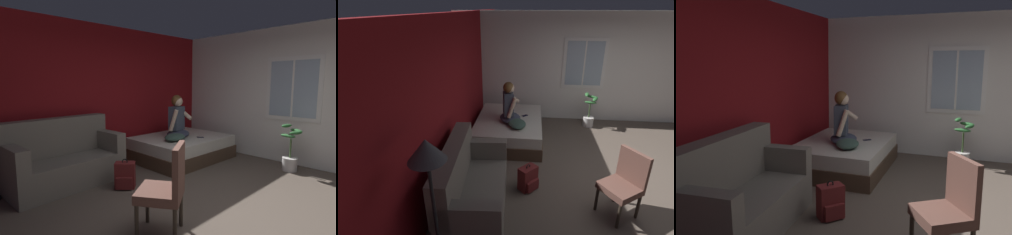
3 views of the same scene
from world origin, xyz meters
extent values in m
plane|color=brown|center=(0.00, 0.00, 0.00)|extent=(40.00, 40.00, 0.00)
cube|color=maroon|center=(0.00, 3.05, 1.35)|extent=(10.26, 0.16, 2.70)
cube|color=silver|center=(2.71, 0.00, 1.35)|extent=(0.16, 7.34, 2.70)
cube|color=white|center=(2.62, 0.40, 1.49)|extent=(0.02, 1.04, 1.24)
cube|color=#9EB2C6|center=(2.60, 0.40, 1.49)|extent=(0.01, 0.88, 1.08)
cube|color=white|center=(2.60, 0.40, 1.49)|extent=(0.01, 0.04, 1.08)
cube|color=#4C3828|center=(1.34, 2.13, 0.13)|extent=(1.94, 1.47, 0.26)
cube|color=beige|center=(1.34, 2.13, 0.37)|extent=(1.88, 1.42, 0.22)
cube|color=slate|center=(-1.02, 2.38, 0.22)|extent=(1.75, 0.92, 0.44)
cube|color=slate|center=(-1.04, 2.68, 0.74)|extent=(1.71, 0.36, 0.60)
cube|color=slate|center=(-1.77, 2.32, 0.60)|extent=(0.24, 0.81, 0.32)
cube|color=slate|center=(-0.26, 2.43, 0.60)|extent=(0.24, 0.81, 0.32)
cylinder|color=#382D23|center=(-0.83, 0.65, 0.20)|extent=(0.04, 0.04, 0.40)
cylinder|color=#382D23|center=(-0.61, 0.32, 0.20)|extent=(0.04, 0.04, 0.40)
cube|color=brown|center=(-0.88, 0.37, 0.45)|extent=(0.64, 0.64, 0.10)
cube|color=brown|center=(-0.77, 0.21, 0.74)|extent=(0.41, 0.31, 0.48)
ellipsoid|color=#383D51|center=(1.20, 2.10, 0.56)|extent=(0.60, 0.54, 0.16)
cube|color=#3F4756|center=(1.20, 2.14, 0.88)|extent=(0.37, 0.27, 0.48)
cylinder|color=beige|center=(1.01, 2.05, 0.86)|extent=(0.12, 0.22, 0.44)
cylinder|color=beige|center=(1.38, 2.10, 0.98)|extent=(0.16, 0.38, 0.29)
sphere|color=beige|center=(1.20, 2.12, 1.23)|extent=(0.21, 0.21, 0.21)
ellipsoid|color=brown|center=(1.20, 2.14, 1.24)|extent=(0.27, 0.26, 0.23)
cube|color=maroon|center=(-0.43, 1.66, 0.20)|extent=(0.34, 0.34, 0.40)
cube|color=maroon|center=(-0.51, 1.58, 0.11)|extent=(0.21, 0.20, 0.18)
torus|color=black|center=(-0.43, 1.66, 0.42)|extent=(0.07, 0.07, 0.09)
ellipsoid|color=#385147|center=(0.93, 1.94, 0.55)|extent=(0.55, 0.46, 0.14)
cube|color=black|center=(1.54, 1.79, 0.48)|extent=(0.15, 0.15, 0.01)
cylinder|color=silver|center=(2.20, 0.22, 0.12)|extent=(0.26, 0.26, 0.24)
cylinder|color=#426033|center=(2.20, 0.22, 0.42)|extent=(0.03, 0.03, 0.36)
ellipsoid|color=#2D6B33|center=(2.10, 0.24, 0.66)|extent=(0.15, 0.29, 0.06)
ellipsoid|color=#2D6B33|center=(2.29, 0.17, 0.74)|extent=(0.22, 0.29, 0.06)
ellipsoid|color=#2D6B33|center=(2.22, 0.32, 0.82)|extent=(0.29, 0.15, 0.06)
ellipsoid|color=#2D6B33|center=(2.16, 0.13, 0.72)|extent=(0.30, 0.21, 0.06)
camera|label=1|loc=(-2.64, -1.57, 1.60)|focal=28.00mm
camera|label=2|loc=(-4.00, 1.64, 2.78)|focal=28.00mm
camera|label=3|loc=(-3.79, 0.24, 1.84)|focal=35.00mm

